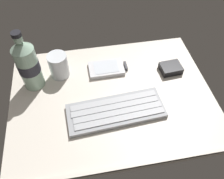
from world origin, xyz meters
TOP-DOWN VIEW (x-y plane):
  - ground_plane at (0.00, -0.23)cm, footprint 64.00×48.00cm
  - keyboard at (0.46, -6.56)cm, footprint 29.65×12.85cm
  - handheld_device at (0.66, 11.50)cm, footprint 12.86×7.72cm
  - juice_cup at (-15.75, 12.10)cm, footprint 6.40×6.40cm
  - water_bottle at (-24.29, 9.34)cm, footprint 6.73×6.73cm
  - charger_block at (21.91, 7.25)cm, footprint 7.39×6.10cm

SIDE VIEW (x-z plane):
  - ground_plane at x=0.00cm, z-range -2.39..0.41cm
  - handheld_device at x=0.66cm, z-range -0.02..1.48cm
  - keyboard at x=0.46cm, z-range -0.04..1.66cm
  - charger_block at x=21.91cm, z-range 0.00..2.40cm
  - juice_cup at x=-15.75cm, z-range -0.34..8.16cm
  - water_bottle at x=-24.29cm, z-range -1.39..19.41cm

